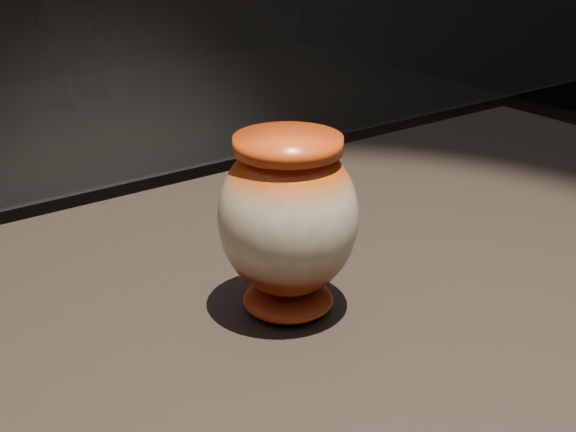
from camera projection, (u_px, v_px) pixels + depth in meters
name	position (u px, v px, depth m)	size (l,w,h in m)	color
main_vase	(288.00, 219.00, 0.80)	(0.19, 0.19, 0.19)	maroon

